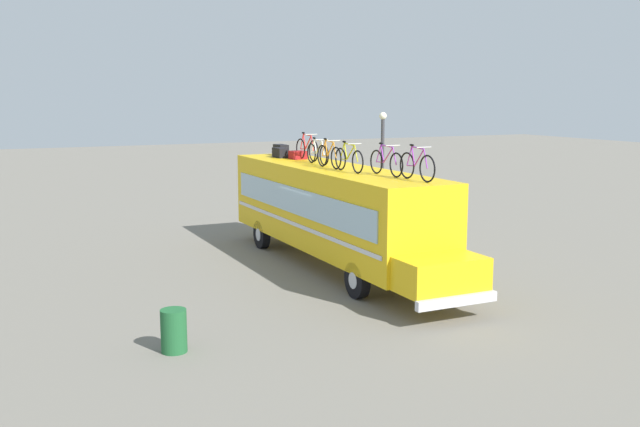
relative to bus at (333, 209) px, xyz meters
The scene contains 13 objects.
ground_plane 1.89m from the bus, behind, with size 120.00×120.00×0.00m, color slate.
bus is the anchor object (origin of this frame).
luggage_bag_1 5.01m from the bus, behind, with size 0.73×0.36×0.42m, color black.
luggage_bag_2 4.27m from the bus, behind, with size 0.73×0.36×0.35m, color black.
luggage_bag_3 3.48m from the bus, behind, with size 0.51×0.53×0.29m, color maroon.
rooftop_bicycle_1 3.06m from the bus, behind, with size 1.82×0.44×0.97m.
rooftop_bicycle_2 2.03m from the bus, behind, with size 1.63×0.44×0.87m.
rooftop_bicycle_3 1.73m from the bus, 57.37° to the right, with size 1.66×0.44×0.91m.
rooftop_bicycle_4 2.24m from the bus, ahead, with size 1.76×0.44×0.90m.
rooftop_bicycle_5 3.29m from the bus, ahead, with size 1.78×0.44×0.92m.
rooftop_bicycle_6 4.54m from the bus, ahead, with size 1.70×0.44×0.95m.
trash_bin 8.74m from the bus, 49.78° to the right, with size 0.56×0.56×0.94m, color #1E592D.
street_lamp 6.25m from the bus, 135.36° to the left, with size 0.30×0.30×4.79m.
Camera 1 is at (20.57, -10.15, 5.44)m, focal length 40.77 mm.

